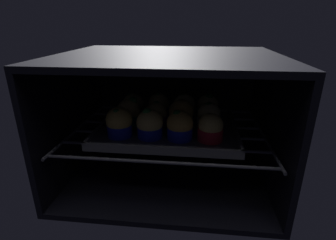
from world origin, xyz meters
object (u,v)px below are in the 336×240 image
muffin_row1_col3 (209,116)px  muffin_row2_col1 (159,106)px  muffin_row0_col1 (150,125)px  muffin_row1_col0 (129,113)px  muffin_row1_col2 (181,114)px  muffin_row2_col3 (208,107)px  baking_tray (168,128)px  muffin_row0_col3 (211,128)px  muffin_row2_col0 (133,106)px  muffin_row2_col2 (184,107)px  muffin_row0_col2 (180,126)px  muffin_row0_col0 (119,123)px  muffin_row1_col1 (156,116)px

muffin_row1_col3 → muffin_row2_col1: bearing=153.0°
muffin_row0_col1 → muffin_row1_col0: 10.87cm
muffin_row1_col2 → muffin_row2_col3: size_ratio=1.00×
baking_tray → muffin_row0_col1: bearing=-116.1°
muffin_row1_col0 → muffin_row0_col3: bearing=-19.0°
muffin_row1_col0 → muffin_row2_col1: bearing=46.4°
muffin_row0_col3 → muffin_row2_col0: bearing=146.6°
baking_tray → muffin_row2_col2: bearing=62.4°
muffin_row0_col2 → muffin_row2_col0: muffin_row0_col2 is taller
muffin_row0_col1 → muffin_row0_col3: size_ratio=1.14×
muffin_row2_col0 → muffin_row2_col3: (23.35, 0.23, 0.32)cm
muffin_row0_col0 → muffin_row0_col2: bearing=0.0°
muffin_row2_col1 → muffin_row0_col2: bearing=-64.2°
muffin_row0_col2 → muffin_row1_col3: bearing=46.9°
muffin_row2_col1 → muffin_row2_col3: size_ratio=0.97×
muffin_row0_col2 → muffin_row0_col3: 7.76cm
muffin_row1_col3 → muffin_row2_col0: bearing=162.3°
muffin_row0_col1 → muffin_row0_col2: size_ratio=1.03×
baking_tray → muffin_row0_col0: muffin_row0_col0 is taller
muffin_row2_col1 → muffin_row1_col3: bearing=-27.0°
muffin_row1_col0 → muffin_row1_col3: size_ratio=1.11×
muffin_row2_col1 → muffin_row0_col1: bearing=-90.3°
muffin_row0_col2 → muffin_row1_col2: bearing=91.1°
muffin_row0_col1 → muffin_row2_col3: same height
muffin_row2_col3 → muffin_row1_col1: bearing=-152.9°
baking_tray → muffin_row0_col3: bearing=-34.2°
baking_tray → muffin_row1_col0: (-11.38, -0.02, 4.20)cm
muffin_row0_col1 → muffin_row2_col2: 17.79cm
muffin_row0_col1 → muffin_row1_col2: (7.63, 7.87, 0.31)cm
muffin_row2_col3 → muffin_row0_col1: bearing=-134.1°
muffin_row0_col1 → muffin_row2_col0: (-8.07, 15.51, -0.22)cm
baking_tray → muffin_row2_col1: size_ratio=4.92×
muffin_row1_col3 → muffin_row2_col2: muffin_row2_col2 is taller
muffin_row0_col0 → muffin_row2_col1: bearing=63.0°
muffin_row1_col0 → muffin_row0_col0: bearing=-93.8°
muffin_row1_col3 → baking_tray: bearing=-179.2°
baking_tray → muffin_row2_col1: 9.68cm
baking_tray → muffin_row2_col1: muffin_row2_col1 is taller
baking_tray → muffin_row0_col3: (11.68, -7.95, 3.70)cm
muffin_row2_col0 → muffin_row2_col3: bearing=0.6°
muffin_row1_col1 → muffin_row2_col2: size_ratio=0.93×
muffin_row1_col0 → muffin_row2_col2: size_ratio=1.08×
muffin_row1_col1 → muffin_row1_col3: muffin_row1_col3 is taller
muffin_row0_col2 → muffin_row1_col1: size_ratio=1.09×
muffin_row0_col1 → muffin_row1_col2: 10.96cm
muffin_row0_col2 → muffin_row0_col3: (7.76, 0.04, -0.26)cm
muffin_row0_col3 → muffin_row1_col3: (-0.15, 8.10, 0.21)cm
muffin_row0_col3 → muffin_row1_col1: size_ratio=0.98×
muffin_row1_col2 → muffin_row0_col1: bearing=-134.1°
muffin_row0_col1 → muffin_row2_col1: muffin_row0_col1 is taller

